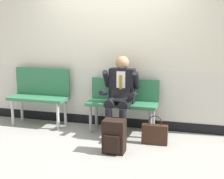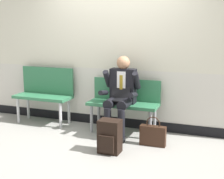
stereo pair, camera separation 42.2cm
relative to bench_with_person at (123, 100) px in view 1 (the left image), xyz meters
The scene contains 7 objects.
ground_plane 0.77m from the bench_with_person, 113.79° to the right, with size 18.00×18.00×0.00m, color gray.
station_wall 1.10m from the bench_with_person, 128.54° to the left, with size 5.02×0.14×3.15m.
bench_with_person is the anchor object (origin of this frame).
bench_empty 1.50m from the bench_with_person, behind, with size 1.02×0.42×0.99m.
person_seated 0.24m from the bench_with_person, 90.00° to the right, with size 0.57×0.70×1.25m.
backpack 0.97m from the bench_with_person, 83.88° to the right, with size 0.30×0.26×0.46m.
handbag 0.83m from the bench_with_person, 37.18° to the right, with size 0.38×0.11×0.44m.
Camera 1 is at (1.41, -4.36, 1.71)m, focal length 50.71 mm.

